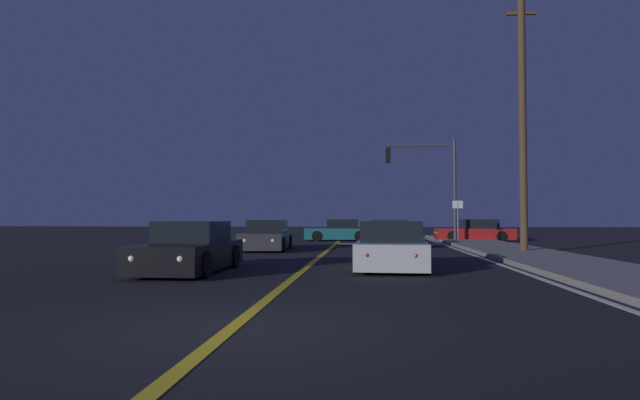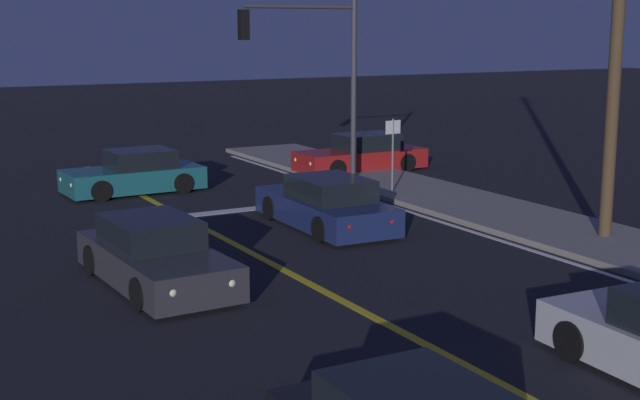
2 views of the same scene
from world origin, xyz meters
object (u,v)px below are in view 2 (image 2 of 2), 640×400
street_sign_corner (393,145)px  car_far_approaching_teal (135,174)px  car_mid_block_red (362,155)px  car_following_oncoming_charcoal (155,256)px  car_lead_oncoming_navy (326,205)px  utility_pole_right (619,0)px  traffic_signal_near_right (315,60)px

street_sign_corner → car_far_approaching_teal: bearing=145.1°
car_far_approaching_teal → street_sign_corner: 8.05m
car_mid_block_red → car_following_oncoming_charcoal: bearing=132.3°
car_lead_oncoming_navy → street_sign_corner: size_ratio=1.98×
car_far_approaching_teal → car_mid_block_red: 8.38m
car_far_approaching_teal → utility_pole_right: 15.07m
car_far_approaching_teal → car_lead_oncoming_navy: bearing=-160.6°
car_following_oncoming_charcoal → traffic_signal_near_right: traffic_signal_near_right is taller
car_following_oncoming_charcoal → utility_pole_right: size_ratio=0.42×
car_mid_block_red → street_sign_corner: 5.18m
car_mid_block_red → traffic_signal_near_right: size_ratio=0.78×
car_far_approaching_teal → traffic_signal_near_right: bearing=-110.1°
car_lead_oncoming_navy → car_following_oncoming_charcoal: bearing=-151.3°
car_following_oncoming_charcoal → car_far_approaching_teal: bearing=-107.7°
car_lead_oncoming_navy → utility_pole_right: 8.56m
car_following_oncoming_charcoal → street_sign_corner: street_sign_corner is taller
car_mid_block_red → car_far_approaching_teal: bearing=90.8°
car_lead_oncoming_navy → street_sign_corner: (3.73, 2.59, 1.03)m
street_sign_corner → utility_pole_right: bearing=-78.9°
car_following_oncoming_charcoal → street_sign_corner: bearing=-152.0°
car_far_approaching_teal → car_lead_oncoming_navy: 7.70m
street_sign_corner → traffic_signal_near_right: bearing=111.7°
car_following_oncoming_charcoal → car_mid_block_red: (11.09, 10.21, -0.00)m
car_mid_block_red → car_lead_oncoming_navy: size_ratio=1.00×
utility_pole_right → car_mid_block_red: bearing=87.9°
traffic_signal_near_right → car_following_oncoming_charcoal: bearing=45.4°
traffic_signal_near_right → street_sign_corner: (1.12, -2.80, -2.45)m
car_following_oncoming_charcoal → car_mid_block_red: same height
car_mid_block_red → utility_pole_right: (-0.43, -11.90, 5.11)m
traffic_signal_near_right → street_sign_corner: 3.89m
car_mid_block_red → car_lead_oncoming_navy: same height
street_sign_corner → car_lead_oncoming_navy: bearing=-145.2°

